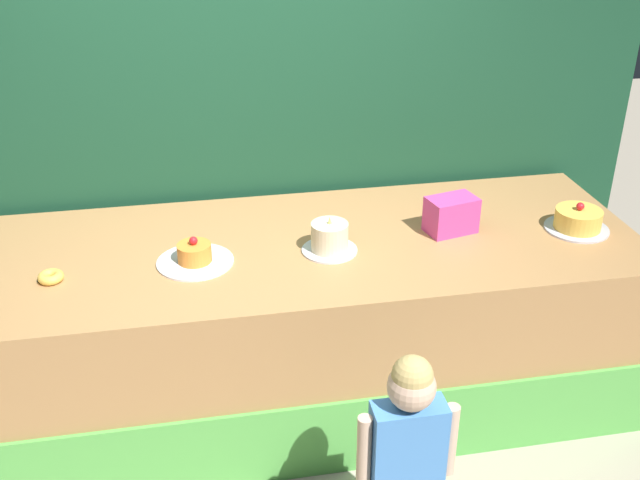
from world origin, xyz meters
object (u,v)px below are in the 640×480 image
donut (51,277)px  child_figure (408,436)px  pink_box (451,215)px  cake_center_right (330,238)px  cake_center_left (195,256)px  cake_far_right (578,220)px

donut → child_figure: bearing=-35.6°
child_figure → pink_box: bearing=64.4°
donut → cake_center_right: size_ratio=0.43×
pink_box → donut: pink_box is taller
donut → cake_center_left: size_ratio=0.32×
pink_box → cake_center_right: 0.65m
donut → cake_far_right: cake_far_right is taller
child_figure → cake_center_right: bearing=95.5°
cake_center_right → cake_far_right: cake_center_right is taller
pink_box → cake_center_right: size_ratio=0.91×
child_figure → cake_center_left: 1.30m
child_figure → cake_far_right: (1.18, 1.03, 0.31)m
donut → cake_center_right: 1.28m
cake_center_right → child_figure: bearing=-84.5°
child_figure → donut: (-1.37, 0.98, 0.28)m
donut → cake_far_right: (2.55, 0.04, 0.03)m
child_figure → pink_box: size_ratio=4.23×
cake_center_left → cake_center_right: bearing=-0.3°
child_figure → donut: bearing=144.4°
child_figure → cake_center_left: size_ratio=2.86×
child_figure → cake_center_right: (-0.10, 1.03, 0.33)m
cake_center_right → donut: bearing=-177.8°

